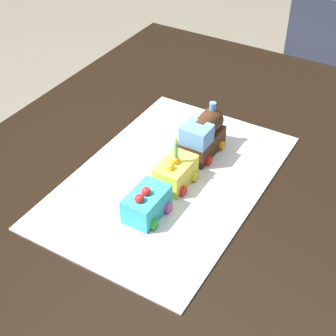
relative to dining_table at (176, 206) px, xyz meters
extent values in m
cube|color=black|center=(0.00, 0.00, 0.09)|extent=(1.40, 1.00, 0.03)
cube|color=black|center=(-0.64, -0.44, -0.28)|extent=(0.07, 0.07, 0.71)
cube|color=#2D3347|center=(-0.92, 0.12, 0.03)|extent=(0.11, 0.40, 0.40)
cube|color=#2D3347|center=(-1.30, 0.03, -0.42)|extent=(0.04, 0.04, 0.42)
cube|color=#2D3347|center=(-0.97, -0.04, -0.42)|extent=(0.04, 0.04, 0.42)
cube|color=silver|center=(0.03, 0.00, 0.11)|extent=(0.60, 0.40, 0.00)
cube|color=#472816|center=(-0.09, 0.02, 0.14)|extent=(0.12, 0.06, 0.05)
cylinder|color=#472816|center=(-0.11, 0.02, 0.18)|extent=(0.08, 0.05, 0.05)
cube|color=#669EEA|center=(-0.06, 0.02, 0.18)|extent=(0.06, 0.06, 0.04)
cylinder|color=#669EEA|center=(-0.14, 0.02, 0.21)|extent=(0.02, 0.02, 0.03)
sphere|color=#F4EFCC|center=(-0.16, 0.02, 0.14)|extent=(0.02, 0.02, 0.02)
cylinder|color=yellow|center=(-0.13, -0.02, 0.12)|extent=(0.02, 0.01, 0.02)
cylinder|color=#D84CB2|center=(-0.06, -0.02, 0.12)|extent=(0.02, 0.01, 0.02)
cylinder|color=orange|center=(-0.13, 0.05, 0.12)|extent=(0.02, 0.01, 0.02)
cylinder|color=red|center=(-0.06, 0.05, 0.12)|extent=(0.02, 0.01, 0.02)
cube|color=#F4E04C|center=(0.04, 0.02, 0.14)|extent=(0.10, 0.06, 0.06)
cylinder|color=yellow|center=(0.01, -0.02, 0.12)|extent=(0.02, 0.01, 0.02)
cylinder|color=green|center=(0.07, -0.02, 0.12)|extent=(0.02, 0.01, 0.02)
cylinder|color=yellow|center=(0.01, 0.05, 0.12)|extent=(0.02, 0.01, 0.02)
cylinder|color=red|center=(0.07, 0.05, 0.12)|extent=(0.02, 0.01, 0.02)
sphere|color=yellow|center=(0.06, 0.02, 0.17)|extent=(0.02, 0.02, 0.02)
sphere|color=orange|center=(0.04, 0.02, 0.17)|extent=(0.02, 0.02, 0.02)
cube|color=#38B7C6|center=(0.16, 0.02, 0.14)|extent=(0.10, 0.06, 0.06)
cylinder|color=#4C59D8|center=(0.13, -0.02, 0.12)|extent=(0.02, 0.01, 0.02)
cylinder|color=green|center=(0.18, -0.02, 0.12)|extent=(0.02, 0.01, 0.02)
cylinder|color=#D84CB2|center=(0.13, 0.05, 0.12)|extent=(0.02, 0.01, 0.02)
cylinder|color=green|center=(0.18, 0.05, 0.12)|extent=(0.02, 0.01, 0.02)
sphere|color=red|center=(0.18, 0.02, 0.17)|extent=(0.02, 0.02, 0.02)
sphere|color=red|center=(0.16, 0.02, 0.17)|extent=(0.02, 0.02, 0.02)
cylinder|color=#66D872|center=(0.04, 0.02, 0.20)|extent=(0.01, 0.01, 0.04)
cone|color=yellow|center=(0.04, 0.02, 0.23)|extent=(0.01, 0.01, 0.01)
camera|label=1|loc=(0.79, 0.44, 0.85)|focal=54.14mm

